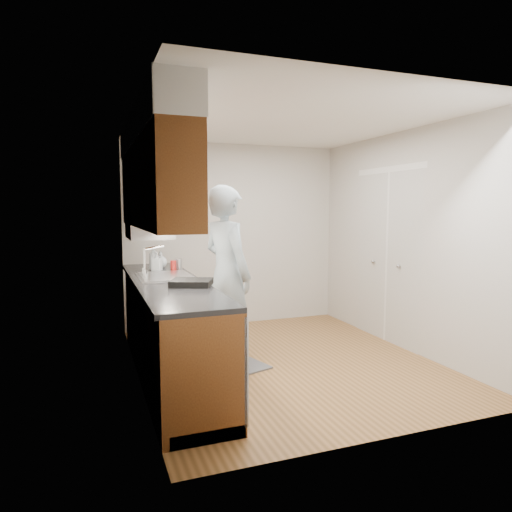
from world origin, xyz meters
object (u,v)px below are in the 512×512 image
(soda_can, at_px, (173,266))
(steel_can, at_px, (179,265))
(person, at_px, (227,263))
(soap_bottle_a, at_px, (153,258))
(soap_bottle_c, at_px, (161,260))
(dish_rack, at_px, (191,283))
(soap_bottle_b, at_px, (157,261))

(soda_can, relative_size, steel_can, 0.92)
(steel_can, bearing_deg, person, -49.39)
(person, relative_size, soap_bottle_a, 7.74)
(person, relative_size, steel_can, 16.14)
(person, xyz_separation_m, soda_can, (-0.48, 0.42, -0.06))
(soap_bottle_c, bearing_deg, person, -53.65)
(soap_bottle_c, height_order, steel_can, soap_bottle_c)
(person, height_order, soap_bottle_c, person)
(soap_bottle_c, bearing_deg, steel_can, -61.66)
(steel_can, bearing_deg, soap_bottle_a, 155.03)
(person, xyz_separation_m, dish_rack, (-0.50, -0.56, -0.09))
(person, distance_m, dish_rack, 0.76)
(person, height_order, soap_bottle_a, person)
(person, height_order, soap_bottle_b, person)
(soap_bottle_a, xyz_separation_m, soap_bottle_c, (0.10, 0.17, -0.04))
(soap_bottle_a, xyz_separation_m, dish_rack, (0.17, -1.16, -0.11))
(steel_can, height_order, dish_rack, steel_can)
(soap_bottle_c, distance_m, steel_can, 0.34)
(person, height_order, dish_rack, person)
(person, distance_m, soap_bottle_c, 0.96)
(dish_rack, bearing_deg, soap_bottle_c, 116.52)
(dish_rack, bearing_deg, steel_can, 108.64)
(soap_bottle_a, relative_size, soap_bottle_b, 1.27)
(person, bearing_deg, dish_rack, 120.09)
(dish_rack, bearing_deg, soap_bottle_b, 121.06)
(soda_can, distance_m, steel_can, 0.10)
(soap_bottle_a, distance_m, soap_bottle_c, 0.20)
(soda_can, bearing_deg, soap_bottle_c, 103.50)
(soap_bottle_b, distance_m, steel_can, 0.24)
(steel_can, xyz_separation_m, dish_rack, (-0.09, -1.04, -0.04))
(soap_bottle_a, relative_size, dish_rack, 0.77)
(steel_can, bearing_deg, soap_bottle_b, 165.76)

